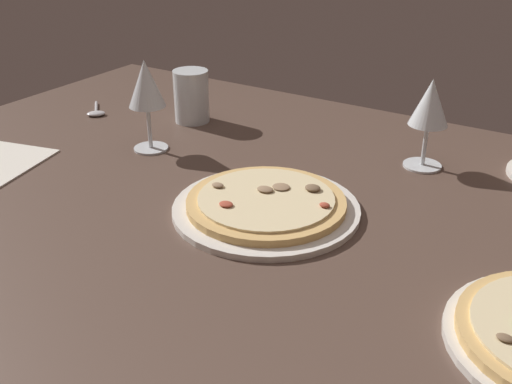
{
  "coord_description": "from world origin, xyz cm",
  "views": [
    {
      "loc": [
        47.01,
        -71.59,
        49.41
      ],
      "look_at": [
        1.79,
        -0.1,
        7.0
      ],
      "focal_mm": 42.89,
      "sensor_mm": 36.0,
      "label": 1
    }
  ],
  "objects_px": {
    "pizza_main": "(266,206)",
    "water_glass": "(192,99)",
    "wine_glass_far": "(146,87)",
    "spoon": "(96,112)",
    "wine_glass_near": "(430,106)"
  },
  "relations": [
    {
      "from": "pizza_main",
      "to": "water_glass",
      "type": "bearing_deg",
      "value": 142.46
    },
    {
      "from": "wine_glass_far",
      "to": "water_glass",
      "type": "height_order",
      "value": "wine_glass_far"
    },
    {
      "from": "pizza_main",
      "to": "wine_glass_far",
      "type": "bearing_deg",
      "value": 162.75
    },
    {
      "from": "pizza_main",
      "to": "wine_glass_far",
      "type": "distance_m",
      "value": 0.35
    },
    {
      "from": "water_glass",
      "to": "spoon",
      "type": "bearing_deg",
      "value": -158.95
    },
    {
      "from": "wine_glass_far",
      "to": "wine_glass_near",
      "type": "xyz_separation_m",
      "value": [
        0.47,
        0.2,
        -0.01
      ]
    },
    {
      "from": "water_glass",
      "to": "spoon",
      "type": "distance_m",
      "value": 0.23
    },
    {
      "from": "pizza_main",
      "to": "spoon",
      "type": "distance_m",
      "value": 0.59
    },
    {
      "from": "water_glass",
      "to": "wine_glass_far",
      "type": "bearing_deg",
      "value": -79.93
    },
    {
      "from": "wine_glass_near",
      "to": "spoon",
      "type": "relative_size",
      "value": 1.89
    },
    {
      "from": "pizza_main",
      "to": "water_glass",
      "type": "height_order",
      "value": "water_glass"
    },
    {
      "from": "wine_glass_far",
      "to": "water_glass",
      "type": "distance_m",
      "value": 0.19
    },
    {
      "from": "wine_glass_near",
      "to": "wine_glass_far",
      "type": "bearing_deg",
      "value": -156.83
    },
    {
      "from": "wine_glass_far",
      "to": "spoon",
      "type": "height_order",
      "value": "wine_glass_far"
    },
    {
      "from": "wine_glass_near",
      "to": "water_glass",
      "type": "xyz_separation_m",
      "value": [
        -0.5,
        -0.03,
        -0.07
      ]
    }
  ]
}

